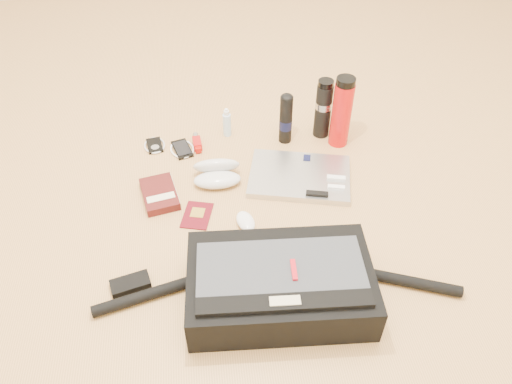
# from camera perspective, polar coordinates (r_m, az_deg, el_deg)

# --- Properties ---
(ground) EXTENTS (4.00, 4.00, 0.00)m
(ground) POSITION_cam_1_polar(r_m,az_deg,el_deg) (1.67, 0.47, -3.39)
(ground) COLOR tan
(ground) RESTS_ON ground
(messenger_bag) EXTENTS (1.06, 0.35, 0.15)m
(messenger_bag) POSITION_cam_1_polar(r_m,az_deg,el_deg) (1.42, 2.64, -10.50)
(messenger_bag) COLOR black
(messenger_bag) RESTS_ON ground
(laptop) EXTENTS (0.41, 0.33, 0.03)m
(laptop) POSITION_cam_1_polar(r_m,az_deg,el_deg) (1.82, 5.05, 1.78)
(laptop) COLOR #B5B5B8
(laptop) RESTS_ON ground
(book) EXTENTS (0.15, 0.19, 0.03)m
(book) POSITION_cam_1_polar(r_m,az_deg,el_deg) (1.77, -10.93, -0.23)
(book) COLOR #441110
(book) RESTS_ON ground
(passport) EXTENTS (0.12, 0.14, 0.01)m
(passport) POSITION_cam_1_polar(r_m,az_deg,el_deg) (1.69, -6.75, -2.64)
(passport) COLOR #530812
(passport) RESTS_ON ground
(mouse) EXTENTS (0.08, 0.11, 0.03)m
(mouse) POSITION_cam_1_polar(r_m,az_deg,el_deg) (1.65, -1.20, -3.38)
(mouse) COLOR white
(mouse) RESTS_ON ground
(sunglasses_case) EXTENTS (0.17, 0.15, 0.10)m
(sunglasses_case) POSITION_cam_1_polar(r_m,az_deg,el_deg) (1.80, -4.50, 2.19)
(sunglasses_case) COLOR silver
(sunglasses_case) RESTS_ON ground
(ipod) EXTENTS (0.09, 0.10, 0.01)m
(ipod) POSITION_cam_1_polar(r_m,az_deg,el_deg) (2.00, -11.51, 5.24)
(ipod) COLOR black
(ipod) RESTS_ON ground
(phone) EXTENTS (0.11, 0.13, 0.01)m
(phone) POSITION_cam_1_polar(r_m,az_deg,el_deg) (1.97, -8.44, 4.89)
(phone) COLOR black
(phone) RESTS_ON ground
(inhaler) EXTENTS (0.04, 0.11, 0.03)m
(inhaler) POSITION_cam_1_polar(r_m,az_deg,el_deg) (1.97, -6.76, 5.62)
(inhaler) COLOR #A9100F
(inhaler) RESTS_ON ground
(spray_bottle) EXTENTS (0.04, 0.04, 0.12)m
(spray_bottle) POSITION_cam_1_polar(r_m,az_deg,el_deg) (2.00, -3.34, 7.80)
(spray_bottle) COLOR #B4D9F5
(spray_bottle) RESTS_ON ground
(aerosol_can) EXTENTS (0.05, 0.05, 0.21)m
(aerosol_can) POSITION_cam_1_polar(r_m,az_deg,el_deg) (1.94, 3.43, 8.39)
(aerosol_can) COLOR black
(aerosol_can) RESTS_ON ground
(thermos_black) EXTENTS (0.08, 0.08, 0.24)m
(thermos_black) POSITION_cam_1_polar(r_m,az_deg,el_deg) (1.98, 7.69, 9.45)
(thermos_black) COLOR black
(thermos_black) RESTS_ON ground
(thermos_red) EXTENTS (0.08, 0.08, 0.29)m
(thermos_red) POSITION_cam_1_polar(r_m,az_deg,el_deg) (1.93, 9.77, 8.97)
(thermos_red) COLOR red
(thermos_red) RESTS_ON ground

